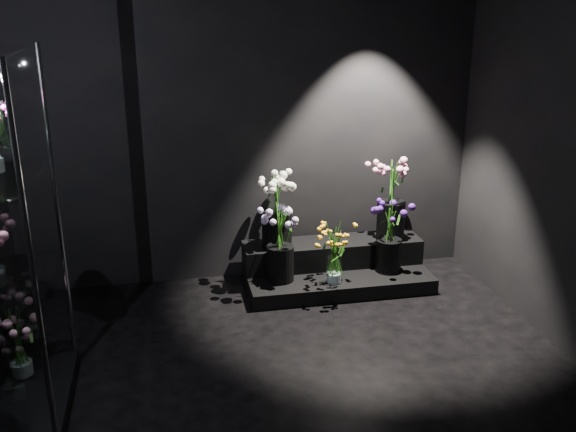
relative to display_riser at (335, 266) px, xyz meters
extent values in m
plane|color=black|center=(-0.71, -1.68, -0.15)|extent=(4.00, 4.00, 0.00)
plane|color=black|center=(-0.71, 0.32, 1.25)|extent=(4.00, 0.00, 4.00)
plane|color=black|center=(-0.71, -3.68, 1.25)|extent=(4.00, 0.00, 4.00)
cube|color=black|center=(0.00, -0.08, -0.08)|extent=(1.59, 0.71, 0.13)
cube|color=black|center=(0.00, 0.10, 0.10)|extent=(1.59, 0.35, 0.22)
cube|color=black|center=(-2.39, -1.41, -0.10)|extent=(0.59, 0.98, 0.10)
cube|color=white|center=(-2.39, -1.41, 0.69)|extent=(0.53, 0.92, 0.01)
cylinder|color=white|center=(-0.09, -0.29, 0.10)|extent=(0.13, 0.13, 0.24)
cylinder|color=black|center=(-0.52, -0.15, 0.14)|extent=(0.23, 0.23, 0.31)
cylinder|color=black|center=(0.44, -0.14, 0.13)|extent=(0.23, 0.23, 0.29)
cylinder|color=black|center=(-0.51, 0.07, 0.36)|extent=(0.26, 0.26, 0.30)
cylinder|color=black|center=(0.52, 0.06, 0.38)|extent=(0.25, 0.25, 0.34)
cylinder|color=white|center=(-2.42, -1.18, 0.08)|extent=(0.15, 0.15, 0.26)
camera|label=1|loc=(-1.44, -5.04, 2.28)|focal=40.00mm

